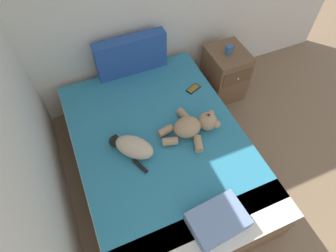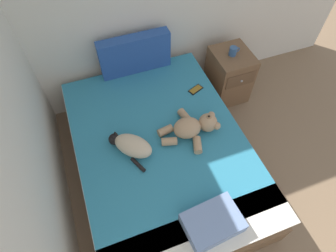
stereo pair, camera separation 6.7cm
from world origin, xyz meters
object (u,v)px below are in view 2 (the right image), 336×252
object	(u,v)px
patterned_cushion	(135,54)
cell_phone	(196,89)
throw_pillow	(212,222)
mug	(233,51)
nightstand	(229,75)
teddy_bear	(193,127)
bed	(161,155)
cat	(131,145)

from	to	relation	value
patterned_cushion	cell_phone	world-z (taller)	patterned_cushion
throw_pillow	mug	world-z (taller)	mug
mug	cell_phone	bearing A→B (deg)	-154.06
nightstand	mug	bearing A→B (deg)	175.85
cell_phone	nightstand	xyz separation A→B (m)	(0.55, 0.26, -0.22)
cell_phone	throw_pillow	size ratio (longest dim) A/B	0.41
patterned_cushion	mug	xyz separation A→B (m)	(1.00, -0.24, -0.07)
cell_phone	nightstand	bearing A→B (deg)	25.27
teddy_bear	nightstand	xyz separation A→B (m)	(0.78, 0.72, -0.29)
cell_phone	nightstand	distance (m)	0.64
bed	patterned_cushion	distance (m)	1.05
cell_phone	throw_pillow	xyz separation A→B (m)	(-0.43, -1.27, 0.05)
bed	patterned_cushion	size ratio (longest dim) A/B	2.85
bed	teddy_bear	world-z (taller)	teddy_bear
patterned_cushion	throw_pillow	world-z (taller)	patterned_cushion
patterned_cushion	nightstand	world-z (taller)	patterned_cushion
patterned_cushion	throw_pillow	size ratio (longest dim) A/B	1.81
cat	nightstand	bearing A→B (deg)	28.04
nightstand	mug	world-z (taller)	mug
patterned_cushion	teddy_bear	bearing A→B (deg)	-76.26
cat	throw_pillow	size ratio (longest dim) A/B	1.05
throw_pillow	nightstand	distance (m)	1.83
cell_phone	mug	bearing A→B (deg)	25.94
bed	cell_phone	xyz separation A→B (m)	(0.53, 0.45, 0.26)
nightstand	cell_phone	bearing A→B (deg)	-154.73
cell_phone	mug	world-z (taller)	mug
teddy_bear	throw_pillow	xyz separation A→B (m)	(-0.20, -0.81, -0.02)
patterned_cushion	nightstand	xyz separation A→B (m)	(1.02, -0.24, -0.41)
teddy_bear	bed	bearing A→B (deg)	177.62
patterned_cushion	throw_pillow	distance (m)	1.77
patterned_cushion	nightstand	distance (m)	1.12
bed	throw_pillow	world-z (taller)	throw_pillow
teddy_bear	cell_phone	xyz separation A→B (m)	(0.23, 0.46, -0.07)
bed	cat	bearing A→B (deg)	-178.81
bed	nightstand	xyz separation A→B (m)	(1.08, 0.71, 0.05)
teddy_bear	throw_pillow	bearing A→B (deg)	-103.78
nightstand	cat	bearing A→B (deg)	-151.96
teddy_bear	mug	world-z (taller)	mug
cat	cell_phone	distance (m)	0.92
teddy_bear	cell_phone	distance (m)	0.52
teddy_bear	throw_pillow	distance (m)	0.83
nightstand	mug	size ratio (longest dim) A/B	5.00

